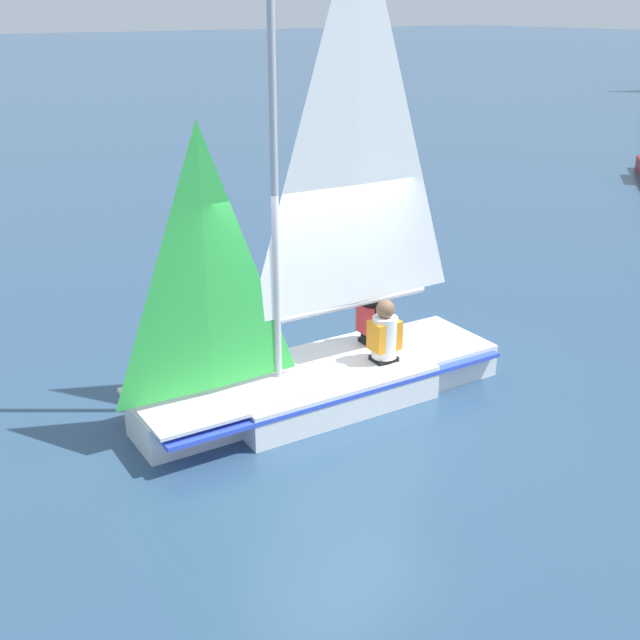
% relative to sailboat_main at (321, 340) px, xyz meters
% --- Properties ---
extents(ground_plane, '(260.00, 260.00, 0.00)m').
position_rel_sailboat_main_xyz_m(ground_plane, '(0.02, -0.00, -0.75)').
color(ground_plane, '#2D4C6B').
extents(sailboat_main, '(4.56, 1.62, 5.53)m').
position_rel_sailboat_main_xyz_m(sailboat_main, '(0.00, 0.00, 0.00)').
color(sailboat_main, white).
rests_on(sailboat_main, ground_plane).
extents(sailor_helm, '(0.35, 0.31, 1.16)m').
position_rel_sailboat_main_xyz_m(sailor_helm, '(-0.73, 0.25, -0.13)').
color(sailor_helm, black).
rests_on(sailor_helm, ground_plane).
extents(sailor_crew, '(0.35, 0.31, 1.16)m').
position_rel_sailboat_main_xyz_m(sailor_crew, '(-0.96, -0.27, -0.12)').
color(sailor_crew, black).
rests_on(sailor_crew, ground_plane).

